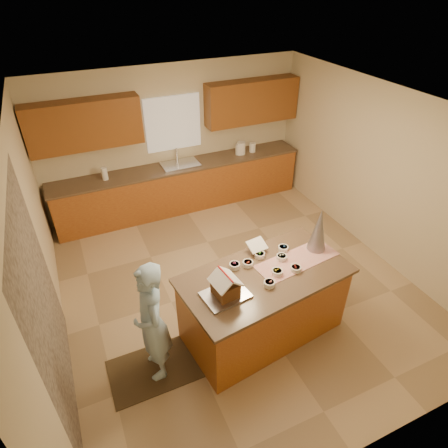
{
  "coord_description": "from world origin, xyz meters",
  "views": [
    {
      "loc": [
        -1.95,
        -3.93,
        4.1
      ],
      "look_at": [
        -0.1,
        0.2,
        1.0
      ],
      "focal_mm": 30.69,
      "sensor_mm": 36.0,
      "label": 1
    }
  ],
  "objects": [
    {
      "name": "window_curtain",
      "position": [
        0.0,
        2.72,
        1.65
      ],
      "size": [
        1.05,
        0.03,
        1.0
      ],
      "primitive_type": "cube",
      "color": "white",
      "rests_on": "wall_back"
    },
    {
      "name": "canister_b",
      "position": [
        1.29,
        2.45,
        1.04
      ],
      "size": [
        0.17,
        0.17,
        0.25
      ],
      "primitive_type": "cylinder",
      "color": "white",
      "rests_on": "back_counter_top"
    },
    {
      "name": "baking_tray",
      "position": [
        -0.68,
        -1.12,
        1.02
      ],
      "size": [
        0.55,
        0.44,
        0.03
      ],
      "primitive_type": "cube",
      "rotation": [
        0.0,
        0.0,
        0.13
      ],
      "color": "silver",
      "rests_on": "island_top"
    },
    {
      "name": "island_top",
      "position": [
        -0.08,
        -0.99,
        0.99
      ],
      "size": [
        2.18,
        1.34,
        0.04
      ],
      "primitive_type": "cube",
      "rotation": [
        0.0,
        0.0,
        0.13
      ],
      "color": "brown",
      "rests_on": "island_base"
    },
    {
      "name": "back_counter_base",
      "position": [
        0.0,
        2.45,
        0.44
      ],
      "size": [
        4.8,
        0.6,
        0.88
      ],
      "primitive_type": "cube",
      "color": "#A15F21",
      "rests_on": "floor"
    },
    {
      "name": "table_runner",
      "position": [
        0.4,
        -0.92,
        1.01
      ],
      "size": [
        1.14,
        0.53,
        0.01
      ],
      "primitive_type": "cube",
      "rotation": [
        0.0,
        0.0,
        0.13
      ],
      "color": "#9F140B",
      "rests_on": "island_top"
    },
    {
      "name": "back_counter_top",
      "position": [
        0.0,
        2.45,
        0.9
      ],
      "size": [
        4.85,
        0.63,
        0.04
      ],
      "primitive_type": "cube",
      "color": "brown",
      "rests_on": "back_counter_base"
    },
    {
      "name": "faucet",
      "position": [
        0.0,
        2.63,
        1.06
      ],
      "size": [
        0.03,
        0.03,
        0.28
      ],
      "primitive_type": "cylinder",
      "color": "silver",
      "rests_on": "back_counter_top"
    },
    {
      "name": "wall_back",
      "position": [
        0.0,
        2.75,
        1.35
      ],
      "size": [
        5.5,
        5.5,
        0.0
      ],
      "primitive_type": "plane",
      "color": "beige",
      "rests_on": "floor"
    },
    {
      "name": "gingerbread_house",
      "position": [
        -0.68,
        -1.12,
        1.15
      ],
      "size": [
        0.34,
        0.34,
        0.31
      ],
      "color": "brown",
      "rests_on": "baking_tray"
    },
    {
      "name": "sink",
      "position": [
        0.0,
        2.45,
        0.89
      ],
      "size": [
        0.7,
        0.45,
        0.12
      ],
      "primitive_type": "cube",
      "color": "silver",
      "rests_on": "back_counter_top"
    },
    {
      "name": "candy_bowls",
      "position": [
        0.02,
        -0.87,
        1.04
      ],
      "size": [
        0.85,
        0.64,
        0.06
      ],
      "color": "#DE7069",
      "rests_on": "island_top"
    },
    {
      "name": "floor",
      "position": [
        0.0,
        0.0,
        0.0
      ],
      "size": [
        5.5,
        5.5,
        0.0
      ],
      "primitive_type": "plane",
      "color": "tan",
      "rests_on": "ground"
    },
    {
      "name": "wall_left",
      "position": [
        -2.5,
        0.0,
        1.35
      ],
      "size": [
        5.5,
        5.5,
        0.0
      ],
      "primitive_type": "plane",
      "color": "beige",
      "rests_on": "floor"
    },
    {
      "name": "wall_front",
      "position": [
        0.0,
        -2.75,
        1.35
      ],
      "size": [
        5.5,
        5.5,
        0.0
      ],
      "primitive_type": "plane",
      "color": "beige",
      "rests_on": "floor"
    },
    {
      "name": "upper_cabinet_right",
      "position": [
        1.55,
        2.57,
        1.9
      ],
      "size": [
        1.85,
        0.35,
        0.8
      ],
      "primitive_type": "cube",
      "color": "brown",
      "rests_on": "wall_back"
    },
    {
      "name": "upper_cabinet_left",
      "position": [
        -1.55,
        2.57,
        1.9
      ],
      "size": [
        1.85,
        0.35,
        0.8
      ],
      "primitive_type": "cube",
      "color": "brown",
      "rests_on": "wall_back"
    },
    {
      "name": "boy",
      "position": [
        -1.51,
        -0.99,
        0.81
      ],
      "size": [
        0.39,
        0.59,
        1.59
      ],
      "primitive_type": "imported",
      "rotation": [
        0.0,
        0.0,
        -1.59
      ],
      "color": "#A7CEED",
      "rests_on": "rug"
    },
    {
      "name": "tinsel_tree",
      "position": [
        0.76,
        -0.82,
        1.31
      ],
      "size": [
        0.27,
        0.27,
        0.6
      ],
      "primitive_type": "cone",
      "rotation": [
        0.0,
        0.0,
        0.13
      ],
      "color": "#B8B6C3",
      "rests_on": "island_top"
    },
    {
      "name": "rug",
      "position": [
        -1.56,
        -0.99,
        0.01
      ],
      "size": [
        1.08,
        0.7,
        0.01
      ],
      "primitive_type": "cube",
      "color": "black",
      "rests_on": "floor"
    },
    {
      "name": "ceiling",
      "position": [
        0.0,
        0.0,
        2.7
      ],
      "size": [
        5.5,
        5.5,
        0.0
      ],
      "primitive_type": "plane",
      "color": "silver",
      "rests_on": "floor"
    },
    {
      "name": "wall_right",
      "position": [
        2.5,
        0.0,
        1.35
      ],
      "size": [
        5.5,
        5.5,
        0.0
      ],
      "primitive_type": "plane",
      "color": "beige",
      "rests_on": "floor"
    },
    {
      "name": "stone_accent",
      "position": [
        -2.48,
        -0.8,
        1.25
      ],
      "size": [
        0.0,
        2.5,
        2.5
      ],
      "primitive_type": "plane",
      "rotation": [
        1.57,
        0.0,
        1.57
      ],
      "color": "gray",
      "rests_on": "wall_left"
    },
    {
      "name": "canister_a",
      "position": [
        1.24,
        2.45,
        1.02
      ],
      "size": [
        0.15,
        0.15,
        0.21
      ],
      "primitive_type": "cylinder",
      "color": "white",
      "rests_on": "back_counter_top"
    },
    {
      "name": "canister_c",
      "position": [
        1.54,
        2.45,
        1.01
      ],
      "size": [
        0.13,
        0.13,
        0.19
      ],
      "primitive_type": "cylinder",
      "color": "white",
      "rests_on": "back_counter_top"
    },
    {
      "name": "cookbook",
      "position": [
        0.02,
        -0.55,
        1.11
      ],
      "size": [
        0.26,
        0.22,
        0.1
      ],
      "primitive_type": "cube",
      "rotation": [
        -1.13,
        0.0,
        0.13
      ],
      "color": "white",
      "rests_on": "island_top"
    },
    {
      "name": "island_base",
      "position": [
        -0.08,
        -0.99,
        0.48
      ],
      "size": [
        2.08,
        1.24,
        0.96
      ],
      "primitive_type": "cube",
      "rotation": [
        0.0,
        0.0,
        0.13
      ],
      "color": "#A15F21",
      "rests_on": "floor"
    },
    {
      "name": "paper_towel",
      "position": [
        -1.4,
        2.45,
        1.03
      ],
      "size": [
        0.1,
        0.1,
        0.23
      ],
      "primitive_type": "cylinder",
      "color": "white",
      "rests_on": "back_counter_top"
    }
  ]
}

